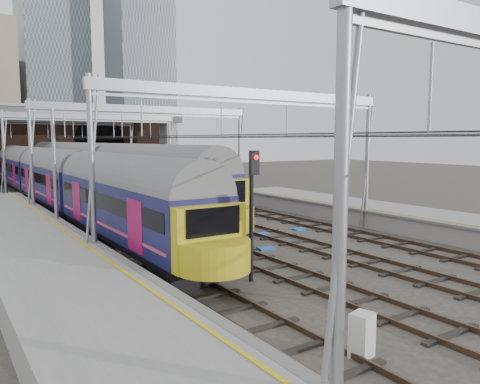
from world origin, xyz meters
TOP-DOWN VIEW (x-y plane):
  - ground at (0.00, 0.00)m, footprint 160.00×160.00m
  - platform_left at (-10.18, 2.50)m, footprint 4.32×55.00m
  - tracks at (0.00, 15.00)m, footprint 14.40×80.00m
  - overhead_line at (0.00, 21.49)m, footprint 16.80×80.00m
  - retaining_wall at (1.40, 51.93)m, footprint 28.00×2.75m
  - overbridge at (0.00, 46.00)m, footprint 28.00×3.00m
  - city_skyline at (2.73, 70.48)m, footprint 37.50×27.50m
  - train_main at (-2.00, 42.20)m, footprint 2.99×69.14m
  - train_second at (-6.00, 25.41)m, footprint 2.71×47.04m
  - signal_near_left at (-3.76, 2.86)m, footprint 0.36×0.47m
  - relay_cabinet at (-5.01, -3.71)m, footprint 0.66×0.59m
  - equip_cover_a at (-0.22, 6.77)m, footprint 0.86×0.66m
  - equip_cover_b at (1.78, 9.85)m, footprint 0.78×0.59m
  - equip_cover_c at (4.41, 9.72)m, footprint 0.81×0.60m

SIDE VIEW (x-z plane):
  - ground at x=0.00m, z-range 0.00..0.00m
  - tracks at x=0.00m, z-range -0.09..0.13m
  - equip_cover_b at x=1.78m, z-range 0.00..0.09m
  - equip_cover_c at x=4.41m, z-range 0.00..0.09m
  - equip_cover_a at x=-0.22m, z-range 0.00..0.09m
  - platform_left at x=-10.18m, z-range -0.01..1.11m
  - relay_cabinet at x=-5.01m, z-range 0.00..1.12m
  - train_second at x=-6.00m, z-range 0.09..4.78m
  - train_main at x=-2.00m, z-range 0.06..5.15m
  - signal_near_left at x=-3.76m, z-range 0.64..5.60m
  - retaining_wall at x=1.40m, z-range -0.17..8.83m
  - overhead_line at x=0.00m, z-range 2.57..10.57m
  - overbridge at x=0.00m, z-range 2.64..11.89m
  - city_skyline at x=2.73m, z-range -12.91..47.09m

